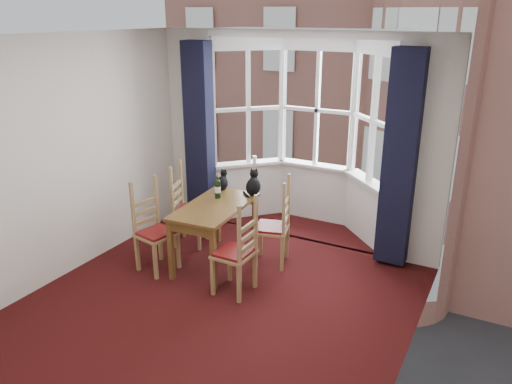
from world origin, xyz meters
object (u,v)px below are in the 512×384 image
Objects in this scene: dining_table at (215,214)px; chair_right_near at (241,256)px; candle_tall at (255,160)px; chair_left_near at (152,232)px; chair_right_far at (279,229)px; cat_left at (222,182)px; cat_right at (253,185)px; chair_left_far at (184,211)px; wine_bottle at (218,188)px.

dining_table is 0.82m from chair_right_near.
candle_tall reaches higher than chair_right_near.
chair_left_near is at bearing -99.97° from candle_tall.
chair_left_near is 1.56m from chair_right_far.
cat_right is (0.45, 0.03, 0.02)m from cat_left.
cat_left reaches higher than chair_left_far.
cat_right reaches higher than chair_left_near.
dining_table is 1.40× the size of chair_right_near.
chair_right_near is 3.29× the size of cat_left.
wine_bottle is 2.61× the size of candle_tall.
cat_right reaches higher than dining_table.
cat_right is at bearing 110.96° from chair_right_near.
dining_table is at bearing -79.73° from candle_tall.
chair_left_near is 7.93× the size of candle_tall.
candle_tall is at bearing 94.10° from cat_left.
dining_table is 1.40× the size of chair_right_far.
dining_table is 11.06× the size of candle_tall.
chair_right_far is 1.62m from candle_tall.
candle_tall is at bearing 80.03° from chair_left_near.
candle_tall is (0.41, 1.25, 0.46)m from chair_left_far.
cat_left reaches higher than candle_tall.
chair_left_near is 1.00× the size of chair_right_near.
chair_left_near is 1.00× the size of chair_left_far.
chair_left_near and chair_left_far have the same top height.
chair_right_near is 2.67× the size of cat_right.
chair_right_near is 3.04× the size of wine_bottle.
cat_left is at bearing -176.76° from cat_right.
chair_left_far is 1.07m from cat_right.
wine_bottle is at bearing -69.17° from cat_left.
cat_right reaches higher than chair_right_far.
cat_left is 0.92× the size of wine_bottle.
cat_right reaches higher than cat_left.
wine_bottle reaches higher than chair_right_far.
wine_bottle is (0.11, -0.29, 0.03)m from cat_left.
chair_right_far is at bearing -50.82° from candle_tall.
chair_left_near is 3.29× the size of cat_left.
wine_bottle reaches higher than chair_left_near.
chair_left_far is at bearing 156.21° from dining_table.
cat_right is at bearing 65.93° from dining_table.
cat_right is (0.24, 0.55, 0.25)m from dining_table.
cat_left is at bearing -85.90° from candle_tall.
candle_tall is at bearing 117.38° from cat_right.
dining_table is at bearing -152.85° from chair_right_far.
chair_left_far is 1.40m from chair_right_far.
chair_left_far is 2.67× the size of cat_right.
dining_table is 4.24× the size of wine_bottle.
chair_right_far is 0.67m from cat_right.
chair_left_far is at bearing 149.46° from chair_right_near.
chair_left_far is 1.00× the size of chair_right_near.
cat_left is 0.45m from cat_right.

